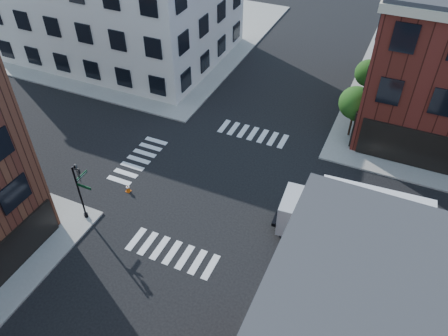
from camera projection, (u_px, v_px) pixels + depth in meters
ground at (219, 184)px, 32.45m from camera, size 120.00×120.00×0.00m
sidewalk_nw at (135, 30)px, 53.50m from camera, size 30.00×30.00×0.15m
building_nw at (118, 1)px, 45.88m from camera, size 22.00×16.00×11.00m
tree_near at (356, 105)px, 34.94m from camera, size 2.69×2.69×4.49m
tree_far at (369, 75)px, 39.28m from camera, size 2.43×2.43×4.07m
signal_pole at (80, 187)px, 28.07m from camera, size 1.29×1.24×4.60m
box_truck at (356, 222)px, 26.68m from camera, size 9.29×3.38×4.13m
traffic_cone at (128, 188)px, 31.69m from camera, size 0.36×0.36×0.63m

